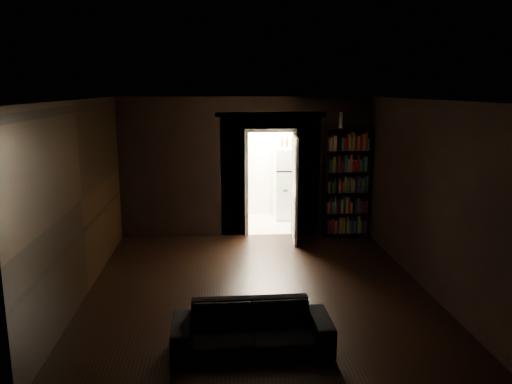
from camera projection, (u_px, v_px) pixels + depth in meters
ground at (257, 287)px, 7.57m from camera, size 5.50×5.50×0.00m
room_walls at (251, 166)px, 8.27m from camera, size 5.02×5.61×2.84m
kitchen_alcove at (265, 168)px, 11.14m from camera, size 2.20×1.80×2.60m
sofa at (252, 321)px, 5.69m from camera, size 1.82×0.80×0.70m
bookshelf at (346, 183)px, 9.99m from camera, size 0.95×0.51×2.20m
refrigerator at (290, 183)px, 11.45m from camera, size 0.93×0.90×1.65m
door at (295, 190)px, 9.69m from camera, size 0.12×0.85×2.05m
figurine at (341, 120)px, 9.65m from camera, size 0.13×0.13×0.30m
bottles at (292, 141)px, 11.28m from camera, size 0.58×0.31×0.25m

